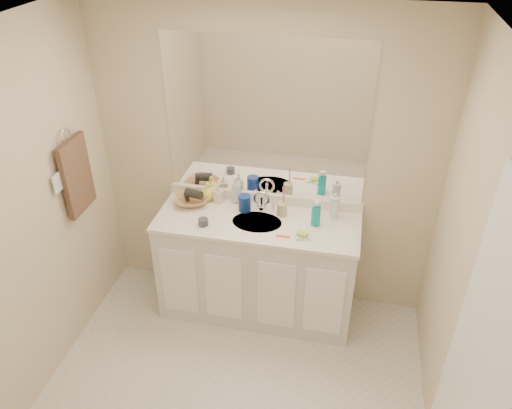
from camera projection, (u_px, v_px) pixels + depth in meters
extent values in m
cube|color=white|center=(207.00, 50.00, 2.04)|extent=(2.60, 2.60, 0.02)
cube|color=beige|center=(265.00, 165.00, 3.75)|extent=(2.60, 0.02, 2.40)
cube|color=beige|center=(4.00, 245.00, 2.90)|extent=(0.02, 2.60, 2.40)
cube|color=beige|center=(473.00, 311.00, 2.45)|extent=(0.02, 2.60, 2.40)
cube|color=silver|center=(257.00, 268.00, 3.94)|extent=(1.50, 0.55, 0.85)
cube|color=white|center=(257.00, 222.00, 3.70)|extent=(1.52, 0.57, 0.03)
cube|color=white|center=(264.00, 198.00, 3.89)|extent=(1.52, 0.03, 0.08)
cylinder|color=beige|center=(257.00, 223.00, 3.69)|extent=(0.37, 0.37, 0.02)
cylinder|color=silver|center=(262.00, 203.00, 3.80)|extent=(0.02, 0.02, 0.11)
cube|color=white|center=(265.00, 121.00, 3.56)|extent=(1.48, 0.01, 1.20)
cylinder|color=navy|center=(245.00, 203.00, 3.78)|extent=(0.12, 0.12, 0.13)
cylinder|color=tan|center=(282.00, 209.00, 3.73)|extent=(0.08, 0.08, 0.10)
cylinder|color=#FF4393|center=(284.00, 198.00, 3.68)|extent=(0.02, 0.04, 0.20)
cylinder|color=#0D99A1|center=(316.00, 215.00, 3.61)|extent=(0.07, 0.07, 0.16)
cylinder|color=silver|center=(334.00, 207.00, 3.69)|extent=(0.08, 0.08, 0.17)
cube|color=silver|center=(302.00, 236.00, 3.52)|extent=(0.12, 0.11, 0.01)
cube|color=#A1E237|center=(302.00, 234.00, 3.51)|extent=(0.08, 0.07, 0.02)
cube|color=#FD551A|center=(283.00, 236.00, 3.52)|extent=(0.10, 0.02, 0.00)
cylinder|color=#3A3B42|center=(203.00, 222.00, 3.63)|extent=(0.09, 0.09, 0.05)
imported|color=silver|center=(236.00, 189.00, 3.86)|extent=(0.10, 0.10, 0.22)
imported|color=beige|center=(219.00, 194.00, 3.87)|extent=(0.08, 0.08, 0.15)
imported|color=#E7E95A|center=(208.00, 191.00, 3.91)|extent=(0.14, 0.14, 0.15)
imported|color=#B27B48|center=(192.00, 200.00, 3.88)|extent=(0.33, 0.33, 0.06)
cylinder|color=black|center=(194.00, 194.00, 3.85)|extent=(0.15, 0.10, 0.07)
torus|color=silver|center=(65.00, 136.00, 3.35)|extent=(0.01, 0.11, 0.11)
cube|color=#39281E|center=(77.00, 176.00, 3.51)|extent=(0.04, 0.32, 0.55)
cube|color=white|center=(57.00, 183.00, 3.32)|extent=(0.01, 0.08, 0.13)
cube|color=white|center=(471.00, 388.00, 2.31)|extent=(0.02, 0.82, 2.00)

